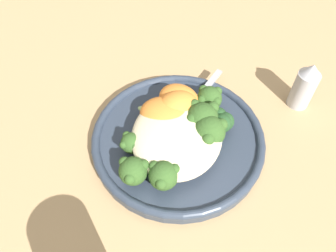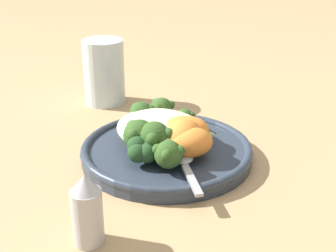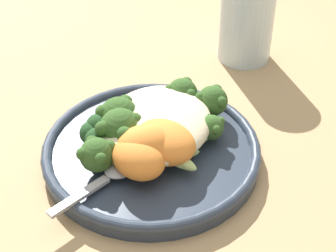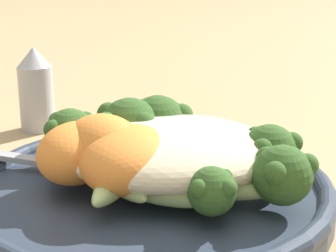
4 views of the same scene
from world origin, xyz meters
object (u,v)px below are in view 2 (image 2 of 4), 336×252
kale_tuft (143,148)px  water_glass (104,72)px  broccoli_stalk_0 (186,122)px  broccoli_stalk_2 (151,119)px  broccoli_stalk_3 (158,133)px  broccoli_stalk_6 (175,150)px  quinoa_mound (161,129)px  broccoli_stalk_4 (150,136)px  broccoli_stalk_5 (159,138)px  sweet_potato_chunk_0 (191,142)px  salt_shaker (87,210)px  sweet_potato_chunk_2 (185,132)px  broccoli_stalk_1 (166,114)px  sweet_potato_chunk_1 (183,136)px  spoon (183,160)px  plate (169,150)px

kale_tuft → water_glass: bearing=162.1°
broccoli_stalk_0 → kale_tuft: (0.04, -0.10, 0.00)m
broccoli_stalk_2 → broccoli_stalk_3: size_ratio=1.39×
broccoli_stalk_0 → broccoli_stalk_6: broccoli_stalk_6 is taller
quinoa_mound → broccoli_stalk_6: same height
broccoli_stalk_4 → broccoli_stalk_6: broccoli_stalk_4 is taller
broccoli_stalk_0 → broccoli_stalk_2: (-0.03, -0.04, 0.00)m
broccoli_stalk_2 → broccoli_stalk_5: (0.07, -0.03, 0.01)m
sweet_potato_chunk_0 → salt_shaker: size_ratio=0.75×
quinoa_mound → sweet_potato_chunk_2: sweet_potato_chunk_2 is taller
broccoli_stalk_4 → broccoli_stalk_5: size_ratio=1.33×
broccoli_stalk_1 → broccoli_stalk_3: bearing=143.4°
sweet_potato_chunk_1 → sweet_potato_chunk_2: bearing=131.9°
broccoli_stalk_1 → kale_tuft: 0.12m
broccoli_stalk_6 → sweet_potato_chunk_0: size_ratio=1.94×
quinoa_mound → water_glass: bearing=171.3°
broccoli_stalk_3 → water_glass: water_glass is taller
broccoli_stalk_1 → broccoli_stalk_2: bearing=105.4°
broccoli_stalk_0 → broccoli_stalk_6: (0.07, -0.07, 0.00)m
quinoa_mound → broccoli_stalk_3: size_ratio=1.57×
broccoli_stalk_3 → spoon: bearing=125.1°
sweet_potato_chunk_2 → kale_tuft: size_ratio=1.57×
broccoli_stalk_5 → plate: bearing=-147.6°
sweet_potato_chunk_0 → water_glass: bearing=174.3°
broccoli_stalk_1 → broccoli_stalk_5: (0.08, -0.06, 0.01)m
broccoli_stalk_3 → spoon: 0.07m
broccoli_stalk_3 → spoon: broccoli_stalk_3 is taller
plate → sweet_potato_chunk_0: size_ratio=4.06×
quinoa_mound → sweet_potato_chunk_0: bearing=6.1°
sweet_potato_chunk_1 → kale_tuft: (-0.01, -0.06, -0.01)m
broccoli_stalk_0 → broccoli_stalk_4: bearing=132.8°
sweet_potato_chunk_0 → kale_tuft: size_ratio=1.26×
broccoli_stalk_1 → broccoli_stalk_3: broccoli_stalk_1 is taller
broccoli_stalk_2 → broccoli_stalk_5: broccoli_stalk_5 is taller
broccoli_stalk_3 → broccoli_stalk_2: bearing=-64.9°
broccoli_stalk_6 → water_glass: (-0.29, 0.05, 0.02)m
broccoli_stalk_4 → broccoli_stalk_2: bearing=-105.9°
broccoli_stalk_2 → sweet_potato_chunk_1: bearing=162.1°
plate → spoon: bearing=-17.6°
broccoli_stalk_0 → kale_tuft: size_ratio=1.58×
broccoli_stalk_4 → broccoli_stalk_3: bearing=-129.3°
broccoli_stalk_3 → salt_shaker: (0.12, -0.17, 0.00)m
broccoli_stalk_4 → water_glass: (-0.24, 0.06, 0.02)m
sweet_potato_chunk_2 → spoon: bearing=-40.4°
broccoli_stalk_6 → kale_tuft: 0.04m
sweet_potato_chunk_1 → spoon: size_ratio=0.54×
broccoli_stalk_3 → broccoli_stalk_6: 0.06m
quinoa_mound → sweet_potato_chunk_2: bearing=31.2°
broccoli_stalk_4 → spoon: size_ratio=1.14×
broccoli_stalk_6 → salt_shaker: size_ratio=1.45×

